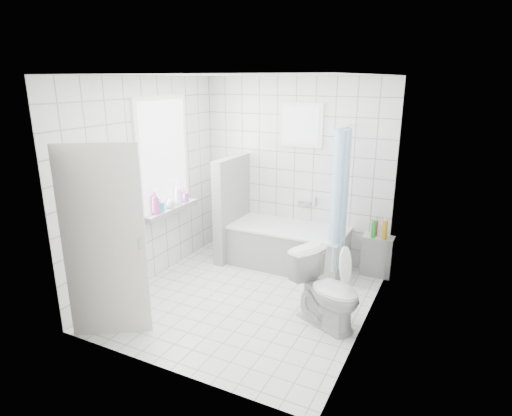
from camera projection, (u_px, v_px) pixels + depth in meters
The scene contains 19 objects.
ground at pixel (246, 298), 5.20m from camera, with size 3.00×3.00×0.00m, color white.
ceiling at pixel (245, 75), 4.44m from camera, with size 3.00×3.00×0.00m, color white.
wall_back at pixel (294, 171), 6.11m from camera, with size 2.80×0.02×2.60m, color white.
wall_front at pixel (161, 238), 3.54m from camera, with size 2.80×0.02×2.60m, color white.
wall_left at pixel (148, 183), 5.42m from camera, with size 0.02×3.00×2.60m, color white.
wall_right at pixel (371, 212), 4.23m from camera, with size 0.02×3.00×2.60m, color white.
window_left at pixel (164, 156), 5.57m from camera, with size 0.01×0.90×1.40m, color white.
window_back at pixel (301, 125), 5.84m from camera, with size 0.50×0.01×0.50m, color white.
window_sill at pixel (170, 210), 5.76m from camera, with size 0.18×1.02×0.08m, color white.
door at pixel (104, 244), 4.22m from camera, with size 0.04×0.80×2.00m, color silver.
bathtub at pixel (288, 246), 6.05m from camera, with size 1.62×0.77×0.58m.
partition_wall at pixel (232, 208), 6.24m from camera, with size 0.15×0.85×1.50m, color white.
tiled_ledge at pixel (377, 256), 5.76m from camera, with size 0.40×0.24×0.55m, color white.
toilet at pixel (327, 290), 4.56m from camera, with size 0.45×0.79×0.81m, color white.
curtain_rod at pixel (348, 127), 5.21m from camera, with size 0.02×0.02×0.80m, color silver.
shower_curtain at pixel (340, 200), 5.36m from camera, with size 0.14×0.48×1.78m, color #4BA4DE, non-canonical shape.
tub_faucet at pixel (304, 203), 6.13m from camera, with size 0.18×0.06×0.06m, color silver.
sill_bottles at pixel (168, 199), 5.67m from camera, with size 0.20×0.76×0.32m.
ledge_bottles at pixel (378, 229), 5.61m from camera, with size 0.21×0.17×0.26m.
Camera 1 is at (2.17, -4.12, 2.57)m, focal length 30.00 mm.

